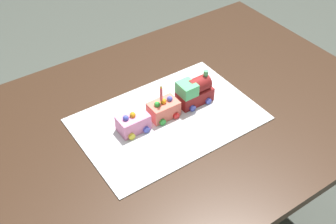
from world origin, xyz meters
TOP-DOWN VIEW (x-y plane):
  - dining_table at (0.00, 0.00)m, footprint 1.40×1.00m
  - cake_board at (0.07, 0.01)m, footprint 0.60×0.40m
  - cake_locomotive at (-0.05, -0.01)m, footprint 0.14×0.08m
  - cake_car_hopper_coral at (0.08, -0.01)m, footprint 0.10×0.08m
  - cake_car_gondola_bubblegum at (0.19, -0.01)m, footprint 0.10×0.08m
  - birthday_candle at (0.08, -0.01)m, footprint 0.01×0.01m

SIDE VIEW (x-z plane):
  - dining_table at x=0.00m, z-range 0.26..1.00m
  - cake_board at x=0.07m, z-range 0.74..0.74m
  - cake_car_gondola_bubblegum at x=0.19m, z-range 0.74..0.81m
  - cake_car_hopper_coral at x=0.08m, z-range 0.74..0.81m
  - cake_locomotive at x=-0.05m, z-range 0.73..0.85m
  - birthday_candle at x=0.08m, z-range 0.81..0.88m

